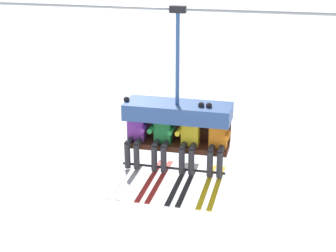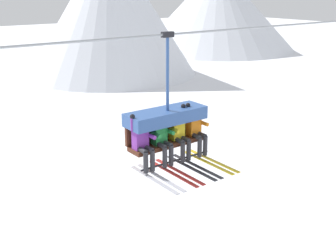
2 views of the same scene
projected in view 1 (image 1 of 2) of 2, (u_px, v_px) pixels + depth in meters
chairlift_chair at (178, 118)px, 9.49m from camera, size 1.96×0.74×2.92m
skier_purple at (135, 133)px, 9.57m from camera, size 0.48×1.70×1.34m
skier_green at (162, 136)px, 9.45m from camera, size 0.46×1.70×1.23m
skier_yellow at (189, 138)px, 9.34m from camera, size 0.48×1.70×1.34m
skier_orange at (217, 140)px, 9.23m from camera, size 0.48×1.70×1.34m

